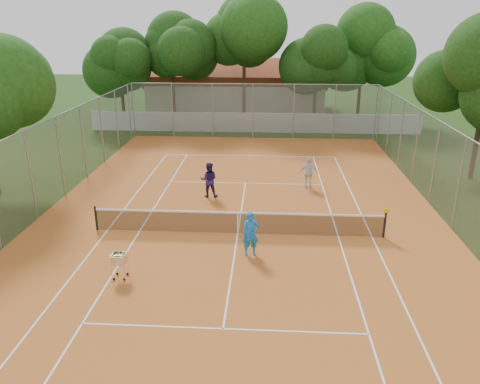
# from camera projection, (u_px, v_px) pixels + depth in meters

# --- Properties ---
(ground) EXTENTS (120.00, 120.00, 0.00)m
(ground) POSITION_uv_depth(u_px,v_px,m) (238.00, 234.00, 19.35)
(ground) COLOR #18320D
(ground) RESTS_ON ground
(court_pad) EXTENTS (18.00, 34.00, 0.02)m
(court_pad) POSITION_uv_depth(u_px,v_px,m) (238.00, 234.00, 19.35)
(court_pad) COLOR #B66023
(court_pad) RESTS_ON ground
(court_lines) EXTENTS (10.98, 23.78, 0.01)m
(court_lines) POSITION_uv_depth(u_px,v_px,m) (238.00, 233.00, 19.34)
(court_lines) COLOR white
(court_lines) RESTS_ON court_pad
(tennis_net) EXTENTS (11.88, 0.10, 0.98)m
(tennis_net) POSITION_uv_depth(u_px,v_px,m) (238.00, 223.00, 19.18)
(tennis_net) COLOR black
(tennis_net) RESTS_ON court_pad
(perimeter_fence) EXTENTS (18.00, 34.00, 4.00)m
(perimeter_fence) POSITION_uv_depth(u_px,v_px,m) (238.00, 188.00, 18.66)
(perimeter_fence) COLOR slate
(perimeter_fence) RESTS_ON ground
(boundary_wall) EXTENTS (26.00, 0.30, 1.50)m
(boundary_wall) POSITION_uv_depth(u_px,v_px,m) (254.00, 123.00, 36.90)
(boundary_wall) COLOR silver
(boundary_wall) RESTS_ON ground
(clubhouse) EXTENTS (16.40, 9.00, 4.40)m
(clubhouse) POSITION_uv_depth(u_px,v_px,m) (237.00, 87.00, 45.89)
(clubhouse) COLOR beige
(clubhouse) RESTS_ON ground
(tropical_trees) EXTENTS (29.00, 19.00, 10.00)m
(tropical_trees) POSITION_uv_depth(u_px,v_px,m) (255.00, 64.00, 38.25)
(tropical_trees) COLOR black
(tropical_trees) RESTS_ON ground
(player_near) EXTENTS (0.69, 0.52, 1.72)m
(player_near) POSITION_uv_depth(u_px,v_px,m) (251.00, 234.00, 17.30)
(player_near) COLOR blue
(player_near) RESTS_ON court_pad
(player_far_left) EXTENTS (0.88, 0.70, 1.76)m
(player_far_left) POSITION_uv_depth(u_px,v_px,m) (209.00, 180.00, 23.13)
(player_far_left) COLOR #261A4F
(player_far_left) RESTS_ON court_pad
(player_far_right) EXTENTS (0.98, 0.45, 1.64)m
(player_far_right) POSITION_uv_depth(u_px,v_px,m) (309.00, 173.00, 24.39)
(player_far_right) COLOR silver
(player_far_right) RESTS_ON court_pad
(ball_hopper) EXTENTS (0.55, 0.55, 0.99)m
(ball_hopper) POSITION_uv_depth(u_px,v_px,m) (120.00, 265.00, 15.83)
(ball_hopper) COLOR silver
(ball_hopper) RESTS_ON court_pad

